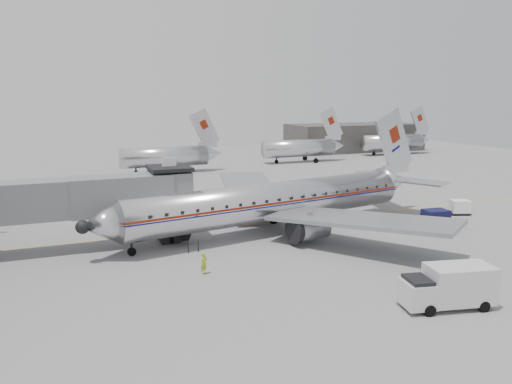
{
  "coord_description": "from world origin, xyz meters",
  "views": [
    {
      "loc": [
        -17.47,
        -37.29,
        12.11
      ],
      "look_at": [
        -0.42,
        5.85,
        3.2
      ],
      "focal_mm": 35.0,
      "sensor_mm": 36.0,
      "label": 1
    }
  ],
  "objects_px": {
    "airliner": "(278,201)",
    "ramp_worker": "(204,263)",
    "baggage_cart_white": "(460,207)",
    "baggage_cart_navy": "(435,219)",
    "service_van": "(448,286)"
  },
  "relations": [
    {
      "from": "ramp_worker",
      "to": "baggage_cart_navy",
      "type": "bearing_deg",
      "value": -29.77
    },
    {
      "from": "baggage_cart_white",
      "to": "service_van",
      "type": "bearing_deg",
      "value": -114.64
    },
    {
      "from": "service_van",
      "to": "airliner",
      "type": "bearing_deg",
      "value": 108.37
    },
    {
      "from": "airliner",
      "to": "ramp_worker",
      "type": "distance_m",
      "value": 12.88
    },
    {
      "from": "ramp_worker",
      "to": "airliner",
      "type": "bearing_deg",
      "value": 3.2
    },
    {
      "from": "baggage_cart_white",
      "to": "airliner",
      "type": "bearing_deg",
      "value": -162.89
    },
    {
      "from": "baggage_cart_white",
      "to": "ramp_worker",
      "type": "relative_size",
      "value": 1.46
    },
    {
      "from": "airliner",
      "to": "baggage_cart_white",
      "type": "bearing_deg",
      "value": -14.03
    },
    {
      "from": "airliner",
      "to": "service_van",
      "type": "relative_size",
      "value": 6.19
    },
    {
      "from": "airliner",
      "to": "baggage_cart_navy",
      "type": "xyz_separation_m",
      "value": [
        13.84,
        -4.78,
        -1.83
      ]
    },
    {
      "from": "service_van",
      "to": "ramp_worker",
      "type": "relative_size",
      "value": 3.55
    },
    {
      "from": "service_van",
      "to": "baggage_cart_navy",
      "type": "xyz_separation_m",
      "value": [
        11.6,
        14.34,
        -0.36
      ]
    },
    {
      "from": "airliner",
      "to": "baggage_cart_navy",
      "type": "height_order",
      "value": "airliner"
    },
    {
      "from": "baggage_cart_white",
      "to": "ramp_worker",
      "type": "distance_m",
      "value": 30.56
    },
    {
      "from": "baggage_cart_white",
      "to": "ramp_worker",
      "type": "xyz_separation_m",
      "value": [
        -29.64,
        -7.41,
        -0.01
      ]
    }
  ]
}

